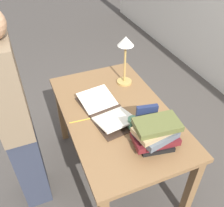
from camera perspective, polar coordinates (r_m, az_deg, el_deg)
ground_plane at (r=2.48m, az=0.86°, el=-14.85°), size 12.00×12.00×0.00m
reading_desk at (r=2.00m, az=1.04°, el=-4.01°), size 1.31×0.79×0.74m
open_book at (r=1.91m, az=-1.47°, el=-1.56°), size 0.59×0.35×0.07m
book_stack_tall at (r=1.65m, az=10.00°, el=-6.70°), size 0.24×0.32×0.20m
book_standing_upright at (r=1.73m, az=7.81°, el=-3.35°), size 0.06×0.15×0.22m
reading_lamp at (r=2.09m, az=3.10°, el=12.24°), size 0.14×0.14×0.44m
coffee_mug at (r=1.78m, az=4.77°, el=-4.50°), size 0.09×0.09×0.08m
pencil at (r=1.87m, az=-7.37°, el=-3.92°), size 0.02×0.16×0.01m
person_reader at (r=1.86m, az=-20.77°, el=-4.78°), size 0.36×0.21×1.61m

